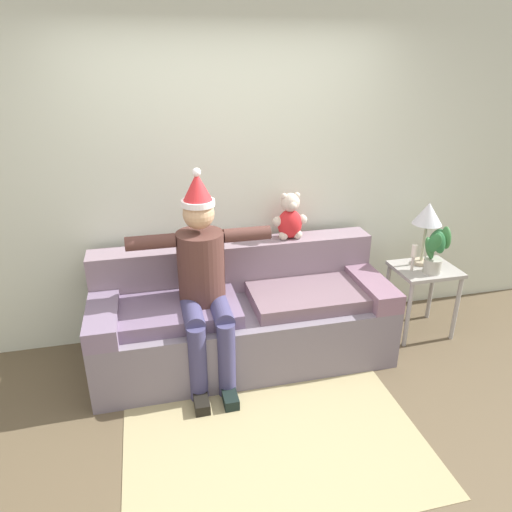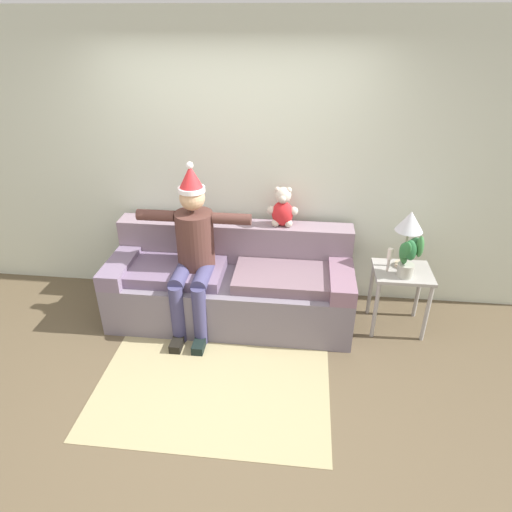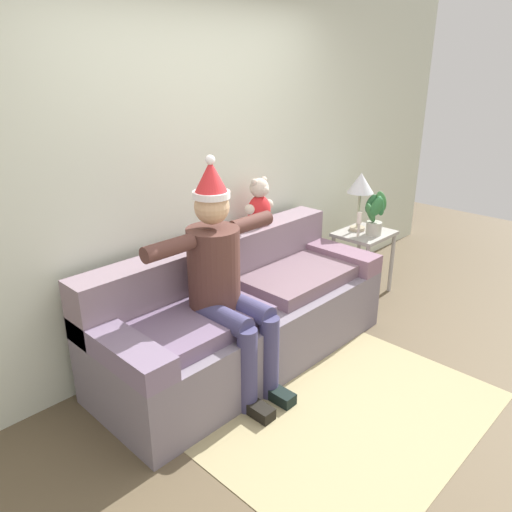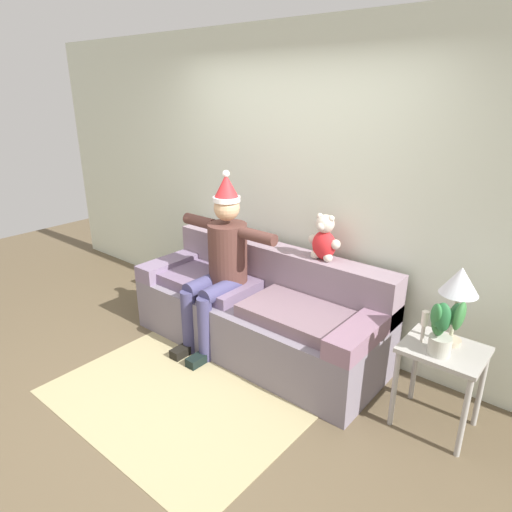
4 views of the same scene
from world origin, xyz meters
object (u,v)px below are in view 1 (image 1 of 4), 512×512
Objects in this scene: table_lamp at (428,217)px; potted_plant at (436,249)px; couch at (242,316)px; teddy_bear at (290,218)px; person_seated at (203,277)px; candle_tall at (414,254)px; side_table at (424,280)px.

table_lamp is 0.28m from potted_plant.
teddy_bear is at bearing 29.37° from couch.
person_seated is 1.90m from table_lamp.
candle_tall is (-0.14, 0.07, -0.06)m from potted_plant.
person_seated is at bearing -178.56° from potted_plant.
person_seated reaches higher than table_lamp.
candle_tall is at bearing -17.46° from teddy_bear.
potted_plant is 1.78× the size of candle_tall.
teddy_bear is at bearing 161.37° from potted_plant.
candle_tall is (1.42, -0.05, 0.41)m from couch.
person_seated is 1.87m from potted_plant.
table_lamp is at bearing -10.10° from teddy_bear.
couch is at bearing -177.84° from table_lamp.
couch is at bearing 179.05° from side_table.
candle_tall is at bearing -1.85° from couch.
table_lamp is at bearing 88.78° from potted_plant.
couch is 5.92× the size of teddy_bear.
person_seated is 6.94× the size of candle_tall.
couch reaches higher than candle_tall.
potted_plant is (1.57, -0.12, 0.46)m from couch.
person_seated reaches higher than potted_plant.
teddy_bear is 1.19m from potted_plant.
side_table is 1.14× the size of table_lamp.
potted_plant is 0.17m from candle_tall.
teddy_bear reaches higher than side_table.
potted_plant is (0.00, -0.09, 0.31)m from side_table.
couch is 0.87m from teddy_bear.
table_lamp is (1.88, 0.22, 0.23)m from person_seated.
person_seated is at bearing -176.12° from candle_tall.
person_seated is 2.55× the size of side_table.
couch is at bearing 178.15° from candle_tall.
teddy_bear reaches higher than candle_tall.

